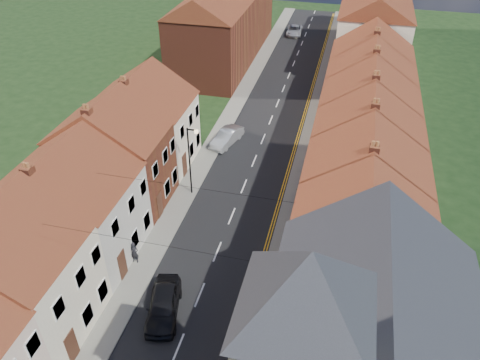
{
  "coord_description": "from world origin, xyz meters",
  "views": [
    {
      "loc": [
        7.26,
        -8.68,
        23.19
      ],
      "look_at": [
        0.64,
        18.05,
        3.5
      ],
      "focal_mm": 35.0,
      "sensor_mm": 36.0,
      "label": 1
    }
  ],
  "objects_px": {
    "lamppost": "(190,157)",
    "pedestrian_right_b": "(301,191)",
    "car_distant": "(294,30)",
    "pedestrian_right": "(300,211)",
    "car_near": "(163,305)",
    "pedestrian_left": "(134,253)",
    "car_mid": "(227,137)"
  },
  "relations": [
    {
      "from": "pedestrian_right_b",
      "to": "pedestrian_right",
      "type": "bearing_deg",
      "value": 92.65
    },
    {
      "from": "lamppost",
      "to": "pedestrian_right_b",
      "type": "xyz_separation_m",
      "value": [
        8.69,
        1.19,
        -2.56
      ]
    },
    {
      "from": "car_mid",
      "to": "pedestrian_left",
      "type": "distance_m",
      "value": 16.8
    },
    {
      "from": "car_mid",
      "to": "car_near",
      "type": "bearing_deg",
      "value": -70.16
    },
    {
      "from": "car_near",
      "to": "pedestrian_left",
      "type": "height_order",
      "value": "pedestrian_left"
    },
    {
      "from": "car_near",
      "to": "pedestrian_left",
      "type": "xyz_separation_m",
      "value": [
        -3.45,
        3.52,
        0.17
      ]
    },
    {
      "from": "car_distant",
      "to": "pedestrian_right",
      "type": "distance_m",
      "value": 43.31
    },
    {
      "from": "car_mid",
      "to": "pedestrian_right",
      "type": "relative_size",
      "value": 2.83
    },
    {
      "from": "car_mid",
      "to": "car_distant",
      "type": "relative_size",
      "value": 0.91
    },
    {
      "from": "car_near",
      "to": "car_distant",
      "type": "xyz_separation_m",
      "value": [
        -0.02,
        53.4,
        -0.12
      ]
    },
    {
      "from": "lamppost",
      "to": "car_distant",
      "type": "relative_size",
      "value": 1.28
    },
    {
      "from": "car_distant",
      "to": "pedestrian_left",
      "type": "bearing_deg",
      "value": -96.87
    },
    {
      "from": "lamppost",
      "to": "pedestrian_right",
      "type": "height_order",
      "value": "lamppost"
    },
    {
      "from": "car_distant",
      "to": "pedestrian_left",
      "type": "xyz_separation_m",
      "value": [
        -3.43,
        -49.89,
        0.29
      ]
    },
    {
      "from": "car_distant",
      "to": "lamppost",
      "type": "bearing_deg",
      "value": -95.88
    },
    {
      "from": "lamppost",
      "to": "pedestrian_right_b",
      "type": "bearing_deg",
      "value": 7.82
    },
    {
      "from": "lamppost",
      "to": "car_near",
      "type": "xyz_separation_m",
      "value": [
        2.16,
        -11.86,
        -2.77
      ]
    },
    {
      "from": "pedestrian_left",
      "to": "pedestrian_right",
      "type": "xyz_separation_m",
      "value": [
        10.2,
        7.11,
        -0.07
      ]
    },
    {
      "from": "lamppost",
      "to": "pedestrian_left",
      "type": "bearing_deg",
      "value": -98.78
    },
    {
      "from": "pedestrian_right_b",
      "to": "car_near",
      "type": "bearing_deg",
      "value": 60.95
    },
    {
      "from": "car_near",
      "to": "car_mid",
      "type": "height_order",
      "value": "car_near"
    },
    {
      "from": "car_near",
      "to": "car_mid",
      "type": "bearing_deg",
      "value": 81.53
    },
    {
      "from": "car_near",
      "to": "pedestrian_right_b",
      "type": "relative_size",
      "value": 2.64
    },
    {
      "from": "pedestrian_right",
      "to": "pedestrian_right_b",
      "type": "relative_size",
      "value": 0.88
    },
    {
      "from": "lamppost",
      "to": "pedestrian_left",
      "type": "height_order",
      "value": "lamppost"
    },
    {
      "from": "pedestrian_right",
      "to": "pedestrian_right_b",
      "type": "height_order",
      "value": "pedestrian_right_b"
    },
    {
      "from": "car_near",
      "to": "pedestrian_right",
      "type": "distance_m",
      "value": 12.59
    },
    {
      "from": "lamppost",
      "to": "pedestrian_left",
      "type": "distance_m",
      "value": 8.83
    },
    {
      "from": "pedestrian_left",
      "to": "pedestrian_right",
      "type": "bearing_deg",
      "value": 29.99
    },
    {
      "from": "car_mid",
      "to": "lamppost",
      "type": "bearing_deg",
      "value": -78.74
    },
    {
      "from": "pedestrian_right",
      "to": "pedestrian_left",
      "type": "bearing_deg",
      "value": 44.45
    },
    {
      "from": "lamppost",
      "to": "pedestrian_right_b",
      "type": "distance_m",
      "value": 9.14
    }
  ]
}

